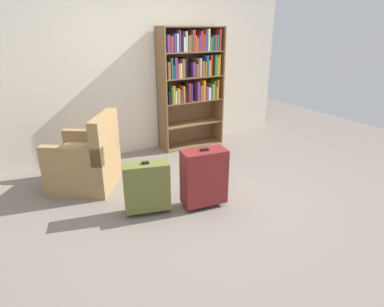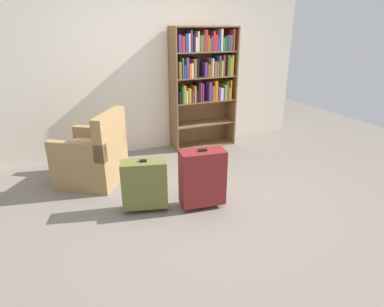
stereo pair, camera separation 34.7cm
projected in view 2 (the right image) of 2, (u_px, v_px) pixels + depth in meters
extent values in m
plane|color=slate|center=(208.00, 206.00, 3.52)|extent=(8.81, 8.81, 0.00)
cube|color=beige|center=(150.00, 65.00, 4.77)|extent=(5.04, 0.10, 2.60)
cube|color=brown|center=(173.00, 92.00, 4.80)|extent=(0.02, 0.34, 1.84)
cube|color=brown|center=(232.00, 87.00, 5.17)|extent=(0.02, 0.34, 1.84)
cube|color=brown|center=(199.00, 88.00, 5.12)|extent=(1.02, 0.02, 1.84)
cube|color=brown|center=(203.00, 144.00, 5.32)|extent=(0.98, 0.32, 0.02)
cube|color=brown|center=(203.00, 123.00, 5.19)|extent=(0.98, 0.32, 0.02)
cube|color=brown|center=(203.00, 100.00, 5.05)|extent=(0.98, 0.32, 0.02)
cube|color=brown|center=(204.00, 77.00, 4.91)|extent=(0.98, 0.32, 0.02)
cube|color=brown|center=(204.00, 52.00, 4.78)|extent=(0.98, 0.32, 0.02)
cube|color=brown|center=(204.00, 27.00, 4.65)|extent=(0.98, 0.32, 0.02)
cube|color=black|center=(178.00, 97.00, 4.80)|extent=(0.04, 0.21, 0.19)
cube|color=#2D7238|center=(180.00, 94.00, 4.84)|extent=(0.02, 0.28, 0.24)
cube|color=gold|center=(183.00, 94.00, 4.81)|extent=(0.03, 0.19, 0.26)
cube|color=silver|center=(184.00, 96.00, 4.87)|extent=(0.02, 0.27, 0.19)
cube|color=gold|center=(188.00, 95.00, 4.85)|extent=(0.04, 0.21, 0.22)
cube|color=#66337F|center=(191.00, 96.00, 4.87)|extent=(0.02, 0.19, 0.19)
cube|color=orange|center=(193.00, 94.00, 4.88)|extent=(0.03, 0.22, 0.25)
cube|color=black|center=(195.00, 95.00, 4.90)|extent=(0.03, 0.22, 0.19)
cube|color=black|center=(197.00, 92.00, 4.90)|extent=(0.03, 0.21, 0.28)
cube|color=#B22D2D|center=(198.00, 92.00, 4.92)|extent=(0.02, 0.25, 0.29)
cube|color=#66337F|center=(201.00, 92.00, 4.92)|extent=(0.02, 0.21, 0.27)
cube|color=#66337F|center=(207.00, 91.00, 4.97)|extent=(0.04, 0.23, 0.29)
cube|color=brown|center=(211.00, 93.00, 5.00)|extent=(0.04, 0.23, 0.23)
cube|color=orange|center=(213.00, 90.00, 5.01)|extent=(0.04, 0.24, 0.30)
cube|color=#66337F|center=(216.00, 93.00, 5.06)|extent=(0.04, 0.28, 0.20)
cube|color=silver|center=(218.00, 93.00, 5.08)|extent=(0.04, 0.27, 0.19)
cube|color=#264C99|center=(221.00, 93.00, 5.08)|extent=(0.02, 0.23, 0.19)
cube|color=gold|center=(222.00, 91.00, 5.09)|extent=(0.03, 0.26, 0.23)
cube|color=#2D7238|center=(225.00, 90.00, 5.09)|extent=(0.02, 0.24, 0.28)
cube|color=gold|center=(226.00, 92.00, 5.13)|extent=(0.02, 0.27, 0.19)
cube|color=orange|center=(227.00, 89.00, 5.12)|extent=(0.02, 0.28, 0.30)
cube|color=brown|center=(178.00, 70.00, 4.68)|extent=(0.04, 0.25, 0.24)
cube|color=#2D7238|center=(180.00, 68.00, 4.69)|extent=(0.02, 0.27, 0.29)
cube|color=#264C99|center=(183.00, 71.00, 4.70)|extent=(0.02, 0.22, 0.19)
cube|color=#66337F|center=(185.00, 68.00, 4.69)|extent=(0.04, 0.20, 0.29)
cube|color=orange|center=(188.00, 71.00, 4.72)|extent=(0.03, 0.21, 0.20)
cube|color=silver|center=(190.00, 70.00, 4.73)|extent=(0.03, 0.20, 0.21)
cube|color=brown|center=(192.00, 68.00, 4.77)|extent=(0.04, 0.28, 0.27)
cube|color=black|center=(195.00, 67.00, 4.78)|extent=(0.02, 0.28, 0.28)
cube|color=#66337F|center=(202.00, 69.00, 4.84)|extent=(0.04, 0.28, 0.21)
cube|color=brown|center=(207.00, 70.00, 4.84)|extent=(0.04, 0.21, 0.18)
cube|color=brown|center=(208.00, 68.00, 4.85)|extent=(0.02, 0.24, 0.24)
cube|color=silver|center=(209.00, 67.00, 4.88)|extent=(0.02, 0.28, 0.27)
cube|color=brown|center=(212.00, 68.00, 4.89)|extent=(0.04, 0.27, 0.22)
cube|color=orange|center=(215.00, 69.00, 4.88)|extent=(0.02, 0.21, 0.22)
cube|color=#264C99|center=(217.00, 66.00, 4.90)|extent=(0.02, 0.24, 0.30)
cube|color=gold|center=(219.00, 68.00, 4.92)|extent=(0.03, 0.25, 0.23)
cube|color=#B22D2D|center=(221.00, 65.00, 4.93)|extent=(0.02, 0.26, 0.30)
cube|color=#2D7238|center=(226.00, 65.00, 4.94)|extent=(0.04, 0.23, 0.30)
cube|color=orange|center=(228.00, 66.00, 4.96)|extent=(0.03, 0.22, 0.27)
cube|color=gold|center=(230.00, 65.00, 4.95)|extent=(0.02, 0.19, 0.30)
cube|color=#66337F|center=(177.00, 43.00, 4.55)|extent=(0.04, 0.27, 0.23)
cube|color=#B22D2D|center=(181.00, 44.00, 4.54)|extent=(0.04, 0.19, 0.21)
cube|color=#264C99|center=(184.00, 43.00, 4.56)|extent=(0.03, 0.20, 0.24)
cube|color=silver|center=(186.00, 43.00, 4.60)|extent=(0.03, 0.28, 0.25)
cube|color=#66337F|center=(189.00, 41.00, 4.59)|extent=(0.02, 0.24, 0.29)
cube|color=black|center=(192.00, 43.00, 4.59)|extent=(0.04, 0.19, 0.23)
cube|color=silver|center=(193.00, 44.00, 4.64)|extent=(0.03, 0.25, 0.20)
cube|color=silver|center=(196.00, 42.00, 4.61)|extent=(0.02, 0.19, 0.28)
cube|color=brown|center=(199.00, 44.00, 4.65)|extent=(0.03, 0.21, 0.22)
cube|color=#2D7238|center=(201.00, 43.00, 4.65)|extent=(0.03, 0.21, 0.23)
cube|color=#B22D2D|center=(203.00, 41.00, 4.67)|extent=(0.04, 0.23, 0.29)
cube|color=orange|center=(206.00, 43.00, 4.70)|extent=(0.02, 0.23, 0.22)
cube|color=brown|center=(207.00, 45.00, 4.71)|extent=(0.02, 0.23, 0.18)
cube|color=#66337F|center=(209.00, 43.00, 4.72)|extent=(0.03, 0.23, 0.22)
cube|color=#B22D2D|center=(211.00, 41.00, 4.73)|extent=(0.03, 0.24, 0.28)
cube|color=#B22D2D|center=(214.00, 43.00, 4.73)|extent=(0.04, 0.20, 0.23)
cube|color=#264C99|center=(216.00, 44.00, 4.76)|extent=(0.03, 0.22, 0.20)
cube|color=silver|center=(218.00, 40.00, 4.77)|extent=(0.03, 0.26, 0.31)
cube|color=#2D7238|center=(221.00, 44.00, 4.80)|extent=(0.04, 0.24, 0.19)
cube|color=#2D7238|center=(224.00, 43.00, 4.79)|extent=(0.02, 0.20, 0.21)
cube|color=#66337F|center=(226.00, 43.00, 4.81)|extent=(0.03, 0.21, 0.22)
cube|color=#2D7238|center=(227.00, 43.00, 4.85)|extent=(0.03, 0.26, 0.22)
cube|color=#B22D2D|center=(230.00, 40.00, 4.84)|extent=(0.03, 0.24, 0.30)
cube|color=#9E7A4C|center=(92.00, 166.00, 4.03)|extent=(0.97, 0.97, 0.40)
cube|color=tan|center=(89.00, 148.00, 3.94)|extent=(0.76, 0.74, 0.08)
cube|color=#9E7A4C|center=(110.00, 133.00, 3.81)|extent=(0.48, 0.65, 0.50)
cube|color=#9E7A4C|center=(100.00, 135.00, 4.19)|extent=(0.64, 0.47, 0.22)
cube|color=#9E7A4C|center=(76.00, 151.00, 3.64)|extent=(0.64, 0.47, 0.22)
cylinder|color=red|center=(145.00, 173.00, 4.20)|extent=(0.08, 0.08, 0.10)
torus|color=red|center=(149.00, 172.00, 4.22)|extent=(0.06, 0.01, 0.06)
cube|color=maroon|center=(202.00, 177.00, 3.39)|extent=(0.49, 0.29, 0.60)
cube|color=black|center=(203.00, 150.00, 3.27)|extent=(0.09, 0.06, 0.02)
cylinder|color=black|center=(188.00, 206.00, 3.46)|extent=(0.06, 0.06, 0.05)
cylinder|color=black|center=(216.00, 202.00, 3.55)|extent=(0.06, 0.06, 0.05)
cube|color=brown|center=(144.00, 184.00, 3.34)|extent=(0.50, 0.31, 0.51)
cube|color=black|center=(143.00, 161.00, 3.24)|extent=(0.08, 0.06, 0.02)
cylinder|color=black|center=(130.00, 208.00, 3.42)|extent=(0.06, 0.06, 0.05)
cylinder|color=black|center=(161.00, 206.00, 3.46)|extent=(0.06, 0.06, 0.05)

